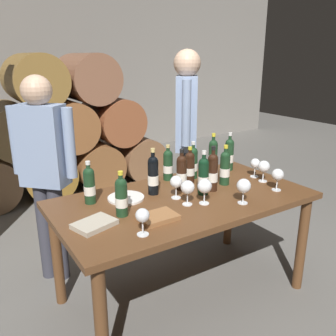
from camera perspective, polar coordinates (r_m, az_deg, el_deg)
name	(u,v)px	position (r m, az deg, el deg)	size (l,w,h in m)	color
ground_plane	(183,294)	(2.76, 2.37, -19.47)	(14.00, 14.00, 0.00)	#66635E
cellar_back_wall	(31,73)	(6.14, -21.13, 14.02)	(10.00, 0.24, 2.80)	gray
barrel_stack	(66,133)	(4.67, -16.07, 5.34)	(2.49, 0.90, 1.69)	brown
dining_table	(184,210)	(2.41, 2.57, -6.68)	(1.70, 0.90, 0.76)	brown
wine_bottle_0	(121,196)	(2.08, -7.48, -4.54)	(0.07, 0.07, 0.27)	#19381E
wine_bottle_1	(153,175)	(2.39, -2.40, -1.08)	(0.07, 0.07, 0.32)	black
wine_bottle_2	(182,172)	(2.47, 2.19, -0.65)	(0.07, 0.07, 0.29)	black
wine_bottle_3	(229,154)	(2.94, 9.78, 2.22)	(0.07, 0.07, 0.31)	#19381E
wine_bottle_4	(225,167)	(2.60, 9.11, 0.08)	(0.07, 0.07, 0.29)	#19381E
wine_bottle_5	(213,155)	(2.89, 7.21, 2.06)	(0.07, 0.07, 0.31)	#19381E
wine_bottle_6	(89,185)	(2.30, -12.49, -2.67)	(0.07, 0.07, 0.28)	#19381E
wine_bottle_7	(190,167)	(2.62, 3.51, 0.18)	(0.07, 0.07, 0.27)	black
wine_bottle_8	(203,176)	(2.39, 5.69, -1.23)	(0.07, 0.07, 0.30)	black
wine_bottle_9	(193,162)	(2.71, 4.01, 0.92)	(0.07, 0.07, 0.29)	#19381E
wine_bottle_10	(168,165)	(2.67, 0.00, 0.55)	(0.07, 0.07, 0.27)	#19381E
wine_bottle_11	(212,172)	(2.47, 7.10, -0.57)	(0.07, 0.07, 0.32)	black
wine_glass_0	(142,216)	(1.86, -4.12, -7.74)	(0.07, 0.07, 0.15)	white
wine_glass_1	(278,175)	(2.57, 17.17, -1.11)	(0.08, 0.08, 0.16)	white
wine_glass_2	(264,167)	(2.72, 15.11, 0.17)	(0.09, 0.09, 0.16)	white
wine_glass_3	(244,186)	(2.29, 12.04, -2.89)	(0.09, 0.09, 0.16)	white
wine_glass_4	(205,187)	(2.24, 5.89, -2.98)	(0.09, 0.09, 0.16)	white
wine_glass_5	(176,182)	(2.32, 1.32, -2.33)	(0.08, 0.08, 0.16)	white
wine_glass_6	(255,164)	(2.81, 13.81, 0.64)	(0.07, 0.07, 0.15)	white
wine_glass_7	(188,188)	(2.22, 3.15, -3.19)	(0.09, 0.09, 0.16)	white
tasting_notebook	(158,217)	(2.06, -1.66, -7.88)	(0.22, 0.16, 0.03)	#936038
leather_ledger	(94,224)	(2.02, -11.71, -8.79)	(0.22, 0.16, 0.03)	#B2A893
serving_plate	(126,198)	(2.36, -6.75, -4.78)	(0.24, 0.24, 0.01)	white
sommelier_presenting	(186,128)	(3.19, 2.94, 6.41)	(0.33, 0.42, 1.72)	#383842
taster_seated_left	(44,164)	(2.68, -19.19, 0.61)	(0.37, 0.37, 1.54)	#383842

